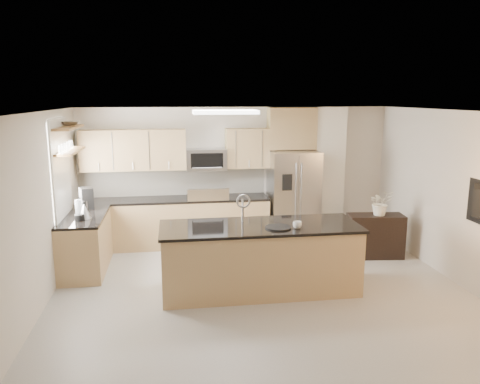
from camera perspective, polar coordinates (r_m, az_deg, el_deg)
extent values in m
plane|color=#ACAAA3|center=(6.50, 3.62, -13.97)|extent=(6.50, 6.50, 0.00)
cube|color=white|center=(5.86, 3.95, 9.61)|extent=(6.00, 6.50, 0.02)
cube|color=beige|center=(9.19, -0.47, 2.20)|extent=(6.00, 0.02, 2.60)
cube|color=beige|center=(3.15, 16.84, -17.37)|extent=(6.00, 0.02, 2.60)
cube|color=beige|center=(6.18, -24.64, -3.55)|extent=(0.02, 6.50, 2.60)
cube|color=tan|center=(8.97, -7.96, -3.78)|extent=(3.55, 0.65, 0.88)
cube|color=black|center=(8.86, -8.05, -0.91)|extent=(3.55, 0.66, 0.04)
cube|color=silver|center=(9.11, -8.11, 1.24)|extent=(3.55, 0.02, 0.52)
cube|color=tan|center=(8.06, -18.30, -6.03)|extent=(0.65, 1.50, 0.88)
cube|color=black|center=(7.94, -18.51, -2.86)|extent=(0.66, 1.50, 0.04)
cube|color=black|center=(8.99, -3.97, -3.59)|extent=(0.76, 0.64, 0.90)
cube|color=black|center=(8.88, -4.01, -0.69)|extent=(0.76, 0.62, 0.03)
cube|color=#A8A8AA|center=(8.56, -3.87, -0.36)|extent=(0.76, 0.04, 0.22)
cube|color=tan|center=(8.89, -12.85, 5.01)|extent=(1.92, 0.33, 0.75)
cube|color=tan|center=(8.98, 0.88, 5.36)|extent=(0.82, 0.33, 0.75)
cube|color=#A8A8AA|center=(8.88, -4.14, 3.99)|extent=(0.76, 0.40, 0.40)
cube|color=black|center=(8.69, -4.05, 3.83)|extent=(0.60, 0.02, 0.28)
cube|color=#A8A8AA|center=(9.11, 6.48, -0.58)|extent=(0.92, 0.75, 1.78)
cube|color=gray|center=(8.75, 7.11, -1.10)|extent=(0.02, 0.01, 1.69)
cube|color=black|center=(8.61, 5.78, 1.17)|extent=(0.18, 0.03, 0.30)
cube|color=white|center=(9.46, 10.65, 2.28)|extent=(0.60, 0.30, 2.60)
cube|color=white|center=(7.86, -21.08, 2.40)|extent=(0.03, 1.05, 1.55)
cube|color=white|center=(7.86, -20.97, 2.40)|extent=(0.03, 1.15, 1.65)
cube|color=olive|center=(7.89, -20.13, 4.70)|extent=(0.30, 1.20, 0.04)
cube|color=olive|center=(7.86, -20.31, 7.38)|extent=(0.30, 1.20, 0.04)
cube|color=white|center=(7.38, -1.82, 9.72)|extent=(1.00, 0.50, 0.06)
cube|color=tan|center=(6.87, 2.42, -8.20)|extent=(2.80, 0.98, 0.95)
cube|color=black|center=(6.72, 2.46, -4.23)|extent=(2.86, 1.04, 0.04)
cube|color=black|center=(6.69, 0.64, -4.43)|extent=(0.59, 0.43, 0.01)
cylinder|color=#A8A8AA|center=(6.86, 0.33, -2.25)|extent=(0.03, 0.03, 0.34)
torus|color=#A8A8AA|center=(6.77, 0.42, -1.14)|extent=(0.21, 0.03, 0.21)
cube|color=black|center=(8.62, 16.15, -5.16)|extent=(1.00, 0.51, 0.77)
imported|color=white|center=(6.59, 7.00, -4.00)|extent=(0.13, 0.13, 0.10)
cylinder|color=black|center=(6.59, 4.66, -4.32)|extent=(0.45, 0.45, 0.02)
cylinder|color=black|center=(7.60, -18.97, -2.98)|extent=(0.15, 0.15, 0.10)
cylinder|color=silver|center=(7.56, -19.06, -1.75)|extent=(0.11, 0.11, 0.24)
cone|color=#A8A8AA|center=(7.72, -18.45, -2.19)|extent=(0.22, 0.22, 0.24)
cylinder|color=black|center=(7.69, -18.51, -1.24)|extent=(0.04, 0.04, 0.04)
cube|color=black|center=(8.33, -18.21, -0.74)|extent=(0.27, 0.29, 0.37)
cylinder|color=#A8A8AA|center=(8.29, -18.24, -1.42)|extent=(0.12, 0.12, 0.13)
imported|color=#A8A8AA|center=(8.07, -20.03, 7.96)|extent=(0.51, 0.51, 0.09)
imported|color=white|center=(8.44, 16.81, -0.53)|extent=(0.64, 0.56, 0.67)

